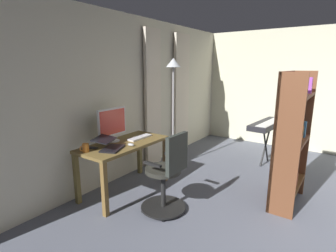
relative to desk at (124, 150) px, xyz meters
The scene contains 14 objects.
back_room_partition 0.92m from the desk, 135.69° to the right, with size 6.27×0.10×2.53m, color beige.
curtain_left_panel 2.13m from the desk, behind, with size 0.49×0.06×2.37m, color beige.
curtain_right_panel 1.27m from the desk, 162.48° to the right, with size 0.40×0.06×2.37m, color beige.
desk is the anchor object (origin of this frame).
office_chair 0.82m from the desk, 82.75° to the left, with size 0.56×0.56×1.01m.
computer_monitor 0.41m from the desk, 81.06° to the right, with size 0.49×0.18×0.47m.
computer_keyboard 0.32m from the desk, behind, with size 0.42×0.12×0.02m, color silver.
laptop 0.35m from the desk, ahead, with size 0.43×0.43×0.15m.
computer_mouse 0.23m from the desk, 72.73° to the left, with size 0.06×0.10×0.04m, color #B7BCC1.
cell_phone_by_monitor 0.46m from the desk, 21.24° to the right, with size 0.07×0.14×0.01m, color #232328.
mug_tea 0.59m from the desk, 10.74° to the right, with size 0.13×0.08×0.11m.
bookshelf 2.16m from the desk, 116.86° to the left, with size 0.80×0.30×1.70m.
piano_keyboard 2.62m from the desk, 149.24° to the left, with size 1.11×0.41×0.80m.
floor_lamp 1.40m from the desk, behind, with size 0.28×0.28×1.89m.
Camera 1 is at (2.94, -0.40, 1.75)m, focal length 27.75 mm.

